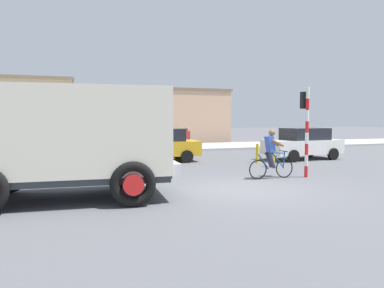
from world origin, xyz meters
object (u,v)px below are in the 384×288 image
truck_foreground (66,136)px  car_red_near (158,145)px  traffic_light_pole (306,119)px  bollard_near (273,156)px  pedestrian_near_kerb (187,141)px  car_far_side (303,143)px  cyclist (271,154)px  bollard_far (257,153)px

truck_foreground → car_red_near: (4.30, 7.27, -0.85)m
traffic_light_pole → car_red_near: 7.43m
truck_foreground → bollard_near: 9.46m
pedestrian_near_kerb → bollard_near: bearing=-67.8°
truck_foreground → car_far_side: truck_foreground is taller
truck_foreground → bollard_near: (8.57, 3.82, -1.22)m
cyclist → pedestrian_near_kerb: size_ratio=1.07×
truck_foreground → cyclist: size_ratio=3.23×
car_far_side → pedestrian_near_kerb: (-5.15, 3.33, 0.03)m
cyclist → car_far_side: bearing=44.6°
car_red_near → bollard_near: (4.27, -3.46, -0.37)m
truck_foreground → traffic_light_pole: traffic_light_pole is taller
truck_foreground → pedestrian_near_kerb: truck_foreground is taller
truck_foreground → cyclist: 6.93m
traffic_light_pole → bollard_far: 4.50m
car_far_side → bollard_far: size_ratio=4.56×
bollard_far → cyclist: bearing=-113.5°
pedestrian_near_kerb → bollard_far: 4.51m
pedestrian_near_kerb → truck_foreground: bearing=-125.0°
cyclist → car_far_side: size_ratio=0.42×
pedestrian_near_kerb → bollard_far: pedestrian_near_kerb is taller
cyclist → pedestrian_near_kerb: bearing=92.8°
traffic_light_pole → car_red_near: traffic_light_pole is taller
car_red_near → car_far_side: (7.25, -1.46, 0.00)m
traffic_light_pole → car_red_near: (-3.84, 6.23, -1.25)m
cyclist → pedestrian_near_kerb: 8.04m
cyclist → bollard_far: size_ratio=1.92×
pedestrian_near_kerb → bollard_far: (2.17, -3.93, -0.40)m
car_far_side → bollard_far: (-2.98, -0.59, -0.37)m
car_far_side → bollard_near: 3.60m
truck_foreground → bollard_far: 10.11m
traffic_light_pole → car_far_side: (3.41, 4.77, -1.25)m
cyclist → bollard_far: 4.49m
car_red_near → traffic_light_pole: bearing=-58.3°
car_red_near → pedestrian_near_kerb: size_ratio=2.51×
cyclist → bollard_near: bearing=56.6°
cyclist → car_red_near: size_ratio=0.43×
truck_foreground → car_red_near: truck_foreground is taller
pedestrian_near_kerb → bollard_near: size_ratio=1.80×
car_red_near → truck_foreground: bearing=-120.6°
car_far_side → car_red_near: bearing=168.6°
bollard_near → truck_foreground: bearing=-156.0°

